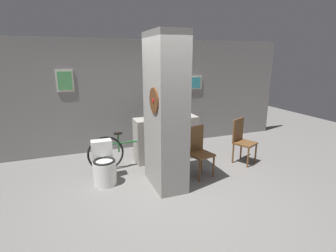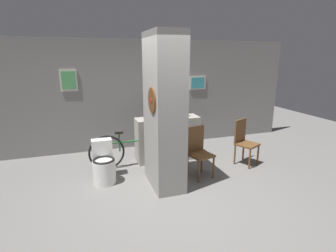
# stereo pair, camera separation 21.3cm
# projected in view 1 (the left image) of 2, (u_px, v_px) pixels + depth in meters

# --- Properties ---
(ground_plane) EXTENTS (14.00, 14.00, 0.00)m
(ground_plane) POSITION_uv_depth(u_px,v_px,m) (179.00, 195.00, 4.30)
(ground_plane) COLOR slate
(wall_back) EXTENTS (8.00, 0.09, 2.60)m
(wall_back) POSITION_uv_depth(u_px,v_px,m) (137.00, 95.00, 6.34)
(wall_back) COLOR gray
(wall_back) RESTS_ON ground_plane
(pillar_center) EXTENTS (0.52, 0.95, 2.60)m
(pillar_center) POSITION_uv_depth(u_px,v_px,m) (165.00, 113.00, 4.37)
(pillar_center) COLOR gray
(pillar_center) RESTS_ON ground_plane
(counter_shelf) EXTENTS (1.37, 0.44, 0.94)m
(counter_shelf) POSITION_uv_depth(u_px,v_px,m) (166.00, 139.00, 5.71)
(counter_shelf) COLOR gray
(counter_shelf) RESTS_ON ground_plane
(toilet) EXTENTS (0.41, 0.57, 0.74)m
(toilet) POSITION_uv_depth(u_px,v_px,m) (104.00, 166.00, 4.66)
(toilet) COLOR silver
(toilet) RESTS_ON ground_plane
(chair_near_pillar) EXTENTS (0.48, 0.48, 0.95)m
(chair_near_pillar) POSITION_uv_depth(u_px,v_px,m) (198.00, 149.00, 4.92)
(chair_near_pillar) COLOR brown
(chair_near_pillar) RESTS_ON ground_plane
(chair_by_doorway) EXTENTS (0.53, 0.53, 0.95)m
(chair_by_doorway) POSITION_uv_depth(u_px,v_px,m) (242.00, 139.00, 5.54)
(chair_by_doorway) COLOR brown
(chair_by_doorway) RESTS_ON ground_plane
(bicycle) EXTENTS (1.75, 0.42, 0.77)m
(bicycle) POSITION_uv_depth(u_px,v_px,m) (132.00, 150.00, 5.33)
(bicycle) COLOR black
(bicycle) RESTS_ON ground_plane
(bottle_tall) EXTENTS (0.06, 0.06, 0.34)m
(bottle_tall) POSITION_uv_depth(u_px,v_px,m) (180.00, 110.00, 5.71)
(bottle_tall) COLOR silver
(bottle_tall) RESTS_ON counter_shelf
(bottle_short) EXTENTS (0.07, 0.07, 0.25)m
(bottle_short) POSITION_uv_depth(u_px,v_px,m) (185.00, 112.00, 5.70)
(bottle_short) COLOR #267233
(bottle_short) RESTS_ON counter_shelf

